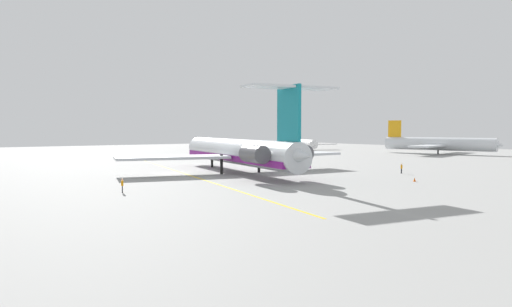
{
  "coord_description": "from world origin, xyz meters",
  "views": [
    {
      "loc": [
        74.01,
        -34.63,
        7.66
      ],
      "look_at": [
        5.49,
        13.84,
        3.23
      ],
      "focal_mm": 32.76,
      "sensor_mm": 36.0,
      "label": 1
    }
  ],
  "objects_px": {
    "ground_crew_starboard": "(122,184)",
    "ground_crew_near_nose": "(290,157)",
    "airliner_far_left": "(301,143)",
    "safety_cone_nose": "(415,180)",
    "main_jetliner": "(240,152)",
    "airliner_mid_left": "(441,144)",
    "ground_crew_near_tail": "(401,167)",
    "safety_cone_wingtip": "(254,160)",
    "ground_crew_portside": "(284,156)"
  },
  "relations": [
    {
      "from": "ground_crew_near_tail",
      "to": "ground_crew_portside",
      "type": "distance_m",
      "value": 36.89
    },
    {
      "from": "ground_crew_near_tail",
      "to": "ground_crew_starboard",
      "type": "relative_size",
      "value": 0.99
    },
    {
      "from": "airliner_far_left",
      "to": "safety_cone_nose",
      "type": "height_order",
      "value": "airliner_far_left"
    },
    {
      "from": "airliner_far_left",
      "to": "safety_cone_wingtip",
      "type": "height_order",
      "value": "airliner_far_left"
    },
    {
      "from": "ground_crew_portside",
      "to": "safety_cone_wingtip",
      "type": "distance_m",
      "value": 7.46
    },
    {
      "from": "airliner_mid_left",
      "to": "ground_crew_portside",
      "type": "xyz_separation_m",
      "value": [
        -3.84,
        -58.43,
        -1.93
      ]
    },
    {
      "from": "ground_crew_portside",
      "to": "safety_cone_wingtip",
      "type": "relative_size",
      "value": 3.26
    },
    {
      "from": "ground_crew_near_tail",
      "to": "safety_cone_wingtip",
      "type": "relative_size",
      "value": 3.13
    },
    {
      "from": "safety_cone_wingtip",
      "to": "ground_crew_near_nose",
      "type": "bearing_deg",
      "value": 45.82
    },
    {
      "from": "main_jetliner",
      "to": "safety_cone_nose",
      "type": "xyz_separation_m",
      "value": [
        25.41,
        13.6,
        -3.47
      ]
    },
    {
      "from": "ground_crew_starboard",
      "to": "ground_crew_near_tail",
      "type": "bearing_deg",
      "value": -157.89
    },
    {
      "from": "main_jetliner",
      "to": "airliner_mid_left",
      "type": "height_order",
      "value": "main_jetliner"
    },
    {
      "from": "main_jetliner",
      "to": "ground_crew_near_tail",
      "type": "bearing_deg",
      "value": -117.2
    },
    {
      "from": "ground_crew_near_tail",
      "to": "airliner_mid_left",
      "type": "bearing_deg",
      "value": -142.53
    },
    {
      "from": "main_jetliner",
      "to": "ground_crew_near_nose",
      "type": "height_order",
      "value": "main_jetliner"
    },
    {
      "from": "airliner_mid_left",
      "to": "ground_crew_near_tail",
      "type": "relative_size",
      "value": 20.03
    },
    {
      "from": "ground_crew_near_tail",
      "to": "ground_crew_starboard",
      "type": "distance_m",
      "value": 47.6
    },
    {
      "from": "airliner_far_left",
      "to": "ground_crew_portside",
      "type": "bearing_deg",
      "value": -24.64
    },
    {
      "from": "ground_crew_starboard",
      "to": "ground_crew_near_nose",
      "type": "bearing_deg",
      "value": -122.68
    },
    {
      "from": "ground_crew_starboard",
      "to": "safety_cone_nose",
      "type": "height_order",
      "value": "ground_crew_starboard"
    },
    {
      "from": "airliner_mid_left",
      "to": "safety_cone_wingtip",
      "type": "relative_size",
      "value": 62.71
    },
    {
      "from": "ground_crew_portside",
      "to": "safety_cone_nose",
      "type": "height_order",
      "value": "ground_crew_portside"
    },
    {
      "from": "airliner_far_left",
      "to": "ground_crew_near_tail",
      "type": "height_order",
      "value": "airliner_far_left"
    },
    {
      "from": "airliner_far_left",
      "to": "safety_cone_nose",
      "type": "bearing_deg",
      "value": -11.39
    },
    {
      "from": "airliner_far_left",
      "to": "ground_crew_portside",
      "type": "xyz_separation_m",
      "value": [
        41.38,
        -41.01,
        -1.28
      ]
    },
    {
      "from": "ground_crew_near_nose",
      "to": "safety_cone_nose",
      "type": "distance_m",
      "value": 43.95
    },
    {
      "from": "ground_crew_portside",
      "to": "ground_crew_starboard",
      "type": "bearing_deg",
      "value": -80.59
    },
    {
      "from": "ground_crew_near_nose",
      "to": "ground_crew_starboard",
      "type": "distance_m",
      "value": 58.34
    },
    {
      "from": "main_jetliner",
      "to": "airliner_far_left",
      "type": "xyz_separation_m",
      "value": [
        -61.58,
        66.89,
        -1.33
      ]
    },
    {
      "from": "airliner_far_left",
      "to": "airliner_mid_left",
      "type": "xyz_separation_m",
      "value": [
        45.22,
        17.42,
        0.65
      ]
    },
    {
      "from": "ground_crew_near_nose",
      "to": "safety_cone_wingtip",
      "type": "distance_m",
      "value": 8.6
    },
    {
      "from": "safety_cone_nose",
      "to": "safety_cone_wingtip",
      "type": "xyz_separation_m",
      "value": [
        -48.37,
        5.41,
        0.0
      ]
    },
    {
      "from": "airliner_far_left",
      "to": "safety_cone_wingtip",
      "type": "bearing_deg",
      "value": -31.01
    },
    {
      "from": "airliner_far_left",
      "to": "ground_crew_near_tail",
      "type": "distance_m",
      "value": 89.97
    },
    {
      "from": "safety_cone_nose",
      "to": "main_jetliner",
      "type": "bearing_deg",
      "value": -151.84
    },
    {
      "from": "ground_crew_portside",
      "to": "safety_cone_nose",
      "type": "bearing_deg",
      "value": -38.27
    },
    {
      "from": "airliner_far_left",
      "to": "airliner_mid_left",
      "type": "relative_size",
      "value": 0.78
    },
    {
      "from": "ground_crew_near_tail",
      "to": "ground_crew_near_nose",
      "type": "bearing_deg",
      "value": -85.41
    },
    {
      "from": "main_jetliner",
      "to": "safety_cone_wingtip",
      "type": "xyz_separation_m",
      "value": [
        -22.96,
        19.01,
        -3.47
      ]
    },
    {
      "from": "safety_cone_wingtip",
      "to": "airliner_mid_left",
      "type": "bearing_deg",
      "value": 84.23
    },
    {
      "from": "airliner_far_left",
      "to": "ground_crew_starboard",
      "type": "relative_size",
      "value": 15.38
    },
    {
      "from": "main_jetliner",
      "to": "ground_crew_starboard",
      "type": "bearing_deg",
      "value": 125.73
    },
    {
      "from": "ground_crew_portside",
      "to": "ground_crew_starboard",
      "type": "relative_size",
      "value": 1.03
    },
    {
      "from": "ground_crew_near_nose",
      "to": "ground_crew_near_tail",
      "type": "height_order",
      "value": "ground_crew_near_tail"
    },
    {
      "from": "ground_crew_starboard",
      "to": "safety_cone_nose",
      "type": "bearing_deg",
      "value": -171.46
    },
    {
      "from": "safety_cone_wingtip",
      "to": "ground_crew_near_tail",
      "type": "bearing_deg",
      "value": 4.66
    },
    {
      "from": "ground_crew_near_nose",
      "to": "airliner_mid_left",
      "type": "bearing_deg",
      "value": -166.45
    },
    {
      "from": "airliner_far_left",
      "to": "airliner_mid_left",
      "type": "height_order",
      "value": "airliner_mid_left"
    },
    {
      "from": "ground_crew_near_tail",
      "to": "safety_cone_nose",
      "type": "distance_m",
      "value": 12.42
    },
    {
      "from": "airliner_mid_left",
      "to": "ground_crew_starboard",
      "type": "bearing_deg",
      "value": -90.31
    }
  ]
}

